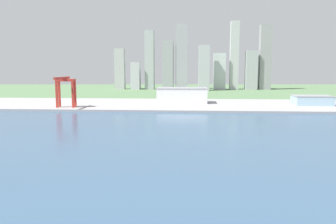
# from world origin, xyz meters

# --- Properties ---
(ground_plane) EXTENTS (2400.00, 2400.00, 0.00)m
(ground_plane) POSITION_xyz_m (0.00, 300.00, 0.00)
(ground_plane) COLOR #577850
(water_bay) EXTENTS (840.00, 360.00, 0.15)m
(water_bay) POSITION_xyz_m (0.00, 240.00, 0.07)
(water_bay) COLOR #385675
(water_bay) RESTS_ON ground
(industrial_pier) EXTENTS (840.00, 140.00, 2.50)m
(industrial_pier) POSITION_xyz_m (0.00, 490.00, 1.25)
(industrial_pier) COLOR #9B989A
(industrial_pier) RESTS_ON ground
(port_crane_red) EXTENTS (21.62, 42.38, 36.19)m
(port_crane_red) POSITION_xyz_m (-152.01, 439.63, 28.43)
(port_crane_red) COLOR #B72D23
(port_crane_red) RESTS_ON industrial_pier
(warehouse_main) EXTENTS (67.05, 35.63, 20.11)m
(warehouse_main) POSITION_xyz_m (-16.09, 503.27, 12.58)
(warehouse_main) COLOR white
(warehouse_main) RESTS_ON industrial_pier
(warehouse_annex) EXTENTS (46.06, 28.86, 12.07)m
(warehouse_annex) POSITION_xyz_m (147.61, 485.42, 8.56)
(warehouse_annex) COLOR #99BCD1
(warehouse_annex) RESTS_ON industrial_pier
(distant_skyline) EXTENTS (356.22, 66.14, 153.17)m
(distant_skyline) POSITION_xyz_m (13.51, 825.64, 59.12)
(distant_skyline) COLOR #AEAEB1
(distant_skyline) RESTS_ON ground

